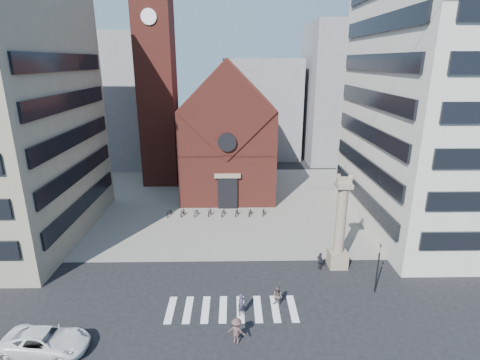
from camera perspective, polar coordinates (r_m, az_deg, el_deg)
name	(u,v)px	position (r m, az deg, el deg)	size (l,w,h in m)	color
ground	(225,286)	(31.94, -2.27, -15.85)	(120.00, 120.00, 0.00)	black
piazza	(228,202)	(48.89, -1.83, -3.40)	(46.00, 30.00, 0.05)	gray
zebra_crossing	(232,309)	(29.47, -1.26, -19.07)	(10.20, 3.20, 0.01)	white
church	(228,133)	(52.53, -1.83, 7.13)	(12.00, 16.65, 18.00)	maroon
campanile	(157,75)	(55.67, -12.61, 15.37)	(5.50, 5.50, 31.20)	maroon
building_right	(464,78)	(45.09, 30.94, 13.22)	(18.00, 22.00, 32.00)	beige
bg_block_left	(114,101)	(70.06, -18.62, 11.40)	(16.00, 14.00, 22.00)	gray
bg_block_mid	(261,108)	(72.30, 3.21, 10.85)	(14.00, 12.00, 18.00)	gray
bg_block_right	(351,93)	(72.03, 16.55, 12.54)	(16.00, 14.00, 24.00)	gray
lion_column	(340,231)	(34.11, 14.97, -7.51)	(1.63, 1.60, 8.68)	gray
traffic_light	(378,267)	(31.91, 20.26, -12.27)	(0.13, 0.16, 4.30)	black
white_car	(45,341)	(28.51, -27.52, -20.99)	(2.48, 5.38, 1.50)	white
pedestrian_0	(242,305)	(28.44, 0.25, -18.48)	(0.62, 0.41, 1.71)	#2F2C3E
pedestrian_1	(278,297)	(29.45, 5.74, -17.28)	(0.79, 0.61, 1.62)	#534443
pedestrian_2	(320,261)	(34.46, 12.11, -11.98)	(0.94, 0.39, 1.60)	#232228
pedestrian_3	(237,331)	(26.19, -0.54, -21.99)	(1.19, 0.69, 1.85)	#513836
scooter_0	(169,213)	(45.27, -10.76, -4.91)	(0.55, 1.57, 0.82)	black
scooter_1	(183,212)	(45.01, -8.74, -4.87)	(0.43, 1.52, 0.91)	black
scooter_2	(196,212)	(44.84, -6.70, -4.93)	(0.55, 1.57, 0.82)	black
scooter_3	(210,212)	(44.69, -4.65, -4.88)	(0.43, 1.52, 0.91)	black
scooter_4	(223,212)	(44.63, -2.59, -4.93)	(0.55, 1.57, 0.82)	black
scooter_5	(237,212)	(44.60, -0.52, -4.87)	(0.43, 1.52, 0.91)	black
scooter_6	(250,212)	(44.66, 1.54, -4.91)	(0.55, 1.57, 0.82)	black
scooter_7	(264,212)	(44.74, 3.61, -4.83)	(0.43, 1.52, 0.91)	black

